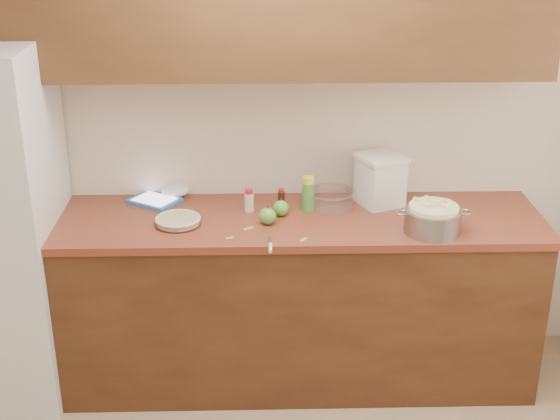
{
  "coord_description": "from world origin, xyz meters",
  "views": [
    {
      "loc": [
        -0.08,
        -2.08,
        2.46
      ],
      "look_at": [
        0.01,
        1.43,
        0.98
      ],
      "focal_mm": 50.0,
      "sensor_mm": 36.0,
      "label": 1
    }
  ],
  "objects_px": {
    "flour_canister": "(380,180)",
    "tablet": "(155,200)",
    "pie": "(178,221)",
    "colander": "(433,219)"
  },
  "relations": [
    {
      "from": "flour_canister",
      "to": "tablet",
      "type": "xyz_separation_m",
      "value": [
        -1.17,
        0.05,
        -0.13
      ]
    },
    {
      "from": "pie",
      "to": "colander",
      "type": "height_order",
      "value": "colander"
    },
    {
      "from": "pie",
      "to": "flour_canister",
      "type": "bearing_deg",
      "value": 13.09
    },
    {
      "from": "colander",
      "to": "tablet",
      "type": "xyz_separation_m",
      "value": [
        -1.37,
        0.41,
        -0.06
      ]
    },
    {
      "from": "flour_canister",
      "to": "tablet",
      "type": "distance_m",
      "value": 1.18
    },
    {
      "from": "pie",
      "to": "tablet",
      "type": "distance_m",
      "value": 0.33
    },
    {
      "from": "pie",
      "to": "flour_canister",
      "type": "distance_m",
      "value": 1.05
    },
    {
      "from": "pie",
      "to": "colander",
      "type": "distance_m",
      "value": 1.23
    },
    {
      "from": "colander",
      "to": "pie",
      "type": "bearing_deg",
      "value": 174.38
    },
    {
      "from": "pie",
      "to": "tablet",
      "type": "relative_size",
      "value": 0.76
    }
  ]
}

